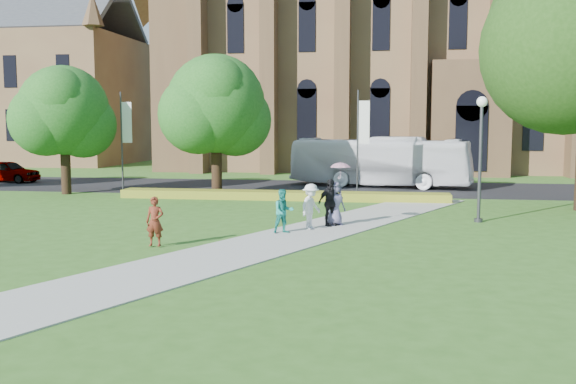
% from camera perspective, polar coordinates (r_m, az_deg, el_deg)
% --- Properties ---
extents(ground, '(160.00, 160.00, 0.00)m').
position_cam_1_polar(ground, '(21.82, -1.02, -4.78)').
color(ground, '#325D1C').
rests_on(ground, ground).
extents(road, '(160.00, 10.00, 0.02)m').
position_cam_1_polar(road, '(41.48, 3.71, 0.38)').
color(road, black).
rests_on(road, ground).
extents(footpath, '(15.58, 28.54, 0.04)m').
position_cam_1_polar(footpath, '(22.78, -0.59, -4.27)').
color(footpath, '#B2B2A8').
rests_on(footpath, ground).
extents(flower_hedge, '(18.00, 1.40, 0.45)m').
position_cam_1_polar(flower_hedge, '(34.99, -0.56, -0.30)').
color(flower_hedge, gold).
rests_on(flower_hedge, ground).
extents(cathedral, '(52.60, 18.25, 28.00)m').
position_cam_1_polar(cathedral, '(61.81, 15.08, 14.12)').
color(cathedral, brown).
rests_on(cathedral, ground).
extents(building_west, '(22.00, 14.00, 18.30)m').
position_cam_1_polar(building_west, '(73.68, -22.28, 9.59)').
color(building_west, brown).
rests_on(building_west, ground).
extents(streetlamp, '(0.44, 0.44, 5.24)m').
position_cam_1_polar(streetlamp, '(27.89, 16.76, 4.14)').
color(streetlamp, '#38383D').
rests_on(streetlamp, ground).
extents(street_tree_0, '(5.20, 5.20, 7.50)m').
position_cam_1_polar(street_tree_0, '(39.77, -19.32, 6.83)').
color(street_tree_0, '#332114').
rests_on(street_tree_0, ground).
extents(street_tree_1, '(5.60, 5.60, 8.05)m').
position_cam_1_polar(street_tree_1, '(36.92, -6.42, 7.76)').
color(street_tree_1, '#332114').
rests_on(street_tree_1, ground).
extents(banner_pole_0, '(0.70, 0.10, 6.00)m').
position_cam_1_polar(banner_pole_0, '(36.35, 6.39, 4.90)').
color(banner_pole_0, '#38383D').
rests_on(banner_pole_0, ground).
extents(banner_pole_1, '(0.70, 0.10, 6.00)m').
position_cam_1_polar(banner_pole_1, '(39.51, -14.42, 4.84)').
color(banner_pole_1, '#38383D').
rests_on(banner_pole_1, ground).
extents(tour_coach, '(12.03, 5.33, 3.26)m').
position_cam_1_polar(tour_coach, '(42.38, 8.18, 2.68)').
color(tour_coach, white).
rests_on(tour_coach, road).
extents(car_0, '(4.67, 2.20, 1.54)m').
position_cam_1_polar(car_0, '(49.37, -23.66, 1.71)').
color(car_0, gray).
rests_on(car_0, road).
extents(pedestrian_0, '(0.62, 0.42, 1.66)m').
position_cam_1_polar(pedestrian_0, '(21.86, -11.75, -2.58)').
color(pedestrian_0, '#5E2415').
rests_on(pedestrian_0, footpath).
extents(pedestrian_1, '(0.99, 0.91, 1.64)m').
position_cam_1_polar(pedestrian_1, '(23.94, -0.41, -1.72)').
color(pedestrian_1, '#1A8578').
rests_on(pedestrian_1, footpath).
extents(pedestrian_2, '(1.08, 1.31, 1.76)m').
position_cam_1_polar(pedestrian_2, '(24.93, 2.05, -1.28)').
color(pedestrian_2, white).
rests_on(pedestrian_2, footpath).
extents(pedestrian_3, '(1.12, 1.10, 1.89)m').
position_cam_1_polar(pedestrian_3, '(25.68, 3.73, -0.93)').
color(pedestrian_3, black).
rests_on(pedestrian_3, footpath).
extents(pedestrian_4, '(1.01, 0.98, 1.75)m').
position_cam_1_polar(pedestrian_4, '(25.91, 4.24, -1.02)').
color(pedestrian_4, slate).
rests_on(pedestrian_4, footpath).
extents(parasol, '(0.93, 0.93, 0.69)m').
position_cam_1_polar(parasol, '(25.88, 4.68, 1.68)').
color(parasol, '#E29FA8').
rests_on(parasol, pedestrian_4).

